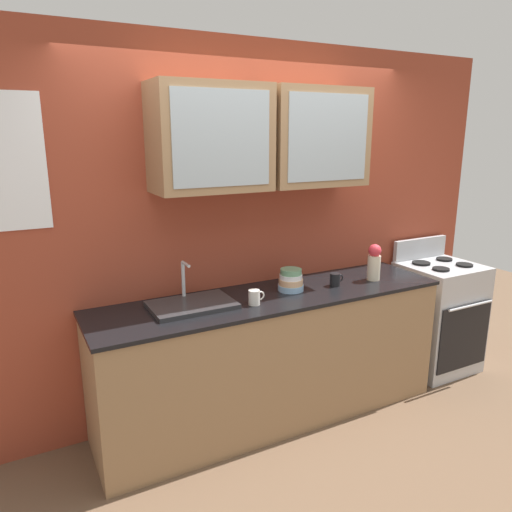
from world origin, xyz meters
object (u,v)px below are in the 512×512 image
object	(u,v)px
vase	(374,262)
cup_near_sink	(255,297)
bowl_stack	(291,280)
sink_faucet	(192,304)
cup_near_bowls	(335,279)
stove_range	(437,316)

from	to	relation	value
vase	cup_near_sink	size ratio (longest dim) A/B	2.45
bowl_stack	vase	world-z (taller)	vase
sink_faucet	cup_near_bowls	distance (m)	1.09
vase	cup_near_sink	world-z (taller)	vase
bowl_stack	cup_near_bowls	bearing A→B (deg)	-10.15
sink_faucet	vase	bearing A→B (deg)	-3.44
vase	stove_range	bearing A→B (deg)	3.51
cup_near_sink	sink_faucet	bearing A→B (deg)	158.61
sink_faucet	stove_range	bearing A→B (deg)	-0.94
cup_near_sink	cup_near_bowls	world-z (taller)	cup_near_sink
cup_near_sink	cup_near_bowls	size ratio (longest dim) A/B	1.02
vase	cup_near_bowls	bearing A→B (deg)	177.54
stove_range	sink_faucet	xyz separation A→B (m)	(-2.23, 0.04, 0.48)
bowl_stack	vase	distance (m)	0.70
stove_range	bowl_stack	distance (m)	1.58
cup_near_bowls	vase	bearing A→B (deg)	-2.46
sink_faucet	bowl_stack	xyz separation A→B (m)	(0.74, -0.01, 0.05)
sink_faucet	bowl_stack	size ratio (longest dim) A/B	2.91
sink_faucet	vase	size ratio (longest dim) A/B	1.93
cup_near_sink	bowl_stack	bearing A→B (deg)	20.97
bowl_stack	cup_near_bowls	size ratio (longest dim) A/B	1.65
vase	cup_near_sink	xyz separation A→B (m)	(-1.05, -0.06, -0.09)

